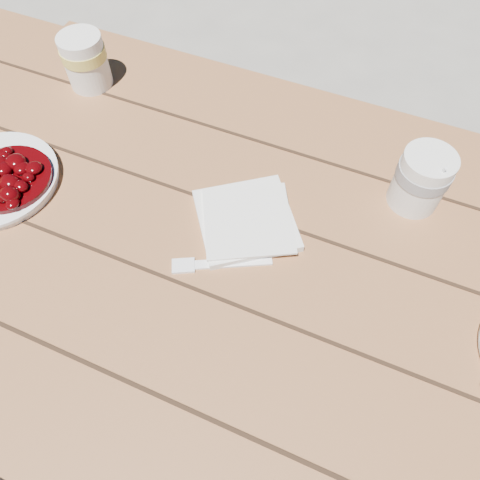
% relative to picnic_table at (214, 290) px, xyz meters
% --- Properties ---
extents(ground, '(60.00, 60.00, 0.00)m').
position_rel_picnic_table_xyz_m(ground, '(0.00, 0.00, -0.59)').
color(ground, gray).
rests_on(ground, ground).
extents(picnic_table, '(2.00, 1.55, 0.75)m').
position_rel_picnic_table_xyz_m(picnic_table, '(0.00, 0.00, 0.00)').
color(picnic_table, brown).
rests_on(picnic_table, ground).
extents(goulash_stew, '(0.15, 0.15, 0.04)m').
position_rel_picnic_table_xyz_m(goulash_stew, '(-0.36, -0.03, 0.20)').
color(goulash_stew, '#440204').
rests_on(goulash_stew, main_plate).
extents(coffee_cup, '(0.08, 0.08, 0.10)m').
position_rel_picnic_table_xyz_m(coffee_cup, '(0.28, 0.22, 0.21)').
color(coffee_cup, white).
rests_on(coffee_cup, picnic_table).
extents(napkin_stack, '(0.21, 0.21, 0.01)m').
position_rel_picnic_table_xyz_m(napkin_stack, '(0.04, 0.06, 0.17)').
color(napkin_stack, white).
rests_on(napkin_stack, picnic_table).
extents(fork_table, '(0.15, 0.10, 0.00)m').
position_rel_picnic_table_xyz_m(fork_table, '(0.05, -0.02, 0.16)').
color(fork_table, white).
rests_on(fork_table, picnic_table).
extents(second_cup, '(0.08, 0.08, 0.10)m').
position_rel_picnic_table_xyz_m(second_cup, '(-0.38, 0.26, 0.21)').
color(second_cup, white).
rests_on(second_cup, picnic_table).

